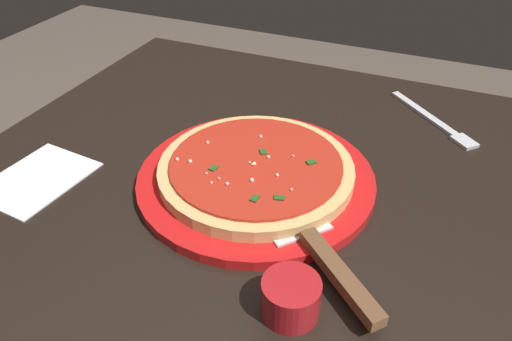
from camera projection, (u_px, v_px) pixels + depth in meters
name	position (u px, v px, depth m)	size (l,w,h in m)	color
restaurant_table	(247.00, 295.00, 0.68)	(0.89, 0.83, 0.77)	black
serving_plate	(256.00, 179.00, 0.63)	(0.31, 0.31, 0.01)	red
pizza	(256.00, 169.00, 0.62)	(0.25, 0.25, 0.02)	#DBB26B
pizza_server	(318.00, 250.00, 0.51)	(0.18, 0.19, 0.01)	silver
cup_small_sauce	(291.00, 298.00, 0.46)	(0.06, 0.06, 0.04)	#B2191E
napkin_folded_right	(37.00, 179.00, 0.64)	(0.13, 0.11, 0.00)	white
fork	(436.00, 122.00, 0.76)	(0.14, 0.15, 0.00)	silver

